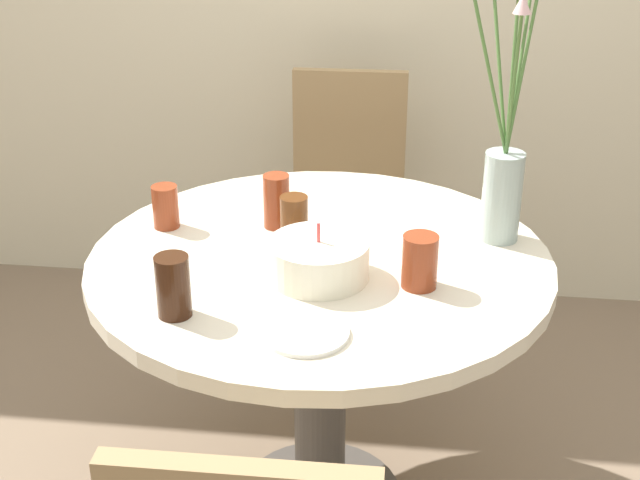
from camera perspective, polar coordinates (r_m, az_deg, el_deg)
dining_table at (r=2.18m, az=0.00°, el=-4.50°), size 1.10×1.10×0.75m
chair_near_front at (r=2.99m, az=1.71°, el=2.85°), size 0.41×0.41×0.94m
birthday_cake at (r=1.99m, az=-0.09°, el=-1.27°), size 0.23×0.23×0.13m
flower_vase at (r=2.15m, az=11.76°, el=6.14°), size 0.22×0.36×0.75m
side_plate at (r=1.79m, az=-0.93°, el=-5.98°), size 0.18×0.18×0.01m
drink_glass_0 at (r=1.95m, az=6.41°, el=-1.37°), size 0.08×0.08×0.12m
drink_glass_1 at (r=2.14m, az=-1.67°, el=1.25°), size 0.07×0.07×0.12m
drink_glass_2 at (r=1.85m, az=-9.38°, el=-2.94°), size 0.07×0.07×0.13m
drink_glass_3 at (r=2.23m, az=-2.80°, el=2.50°), size 0.07×0.07×0.14m
drink_glass_4 at (r=2.26m, az=-9.86°, el=2.12°), size 0.07×0.07×0.11m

